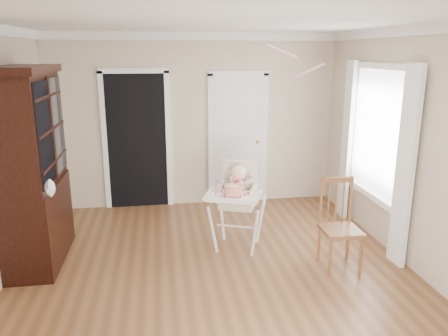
{
  "coord_description": "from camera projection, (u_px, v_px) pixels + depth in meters",
  "views": [
    {
      "loc": [
        -0.55,
        -4.33,
        2.4
      ],
      "look_at": [
        0.19,
        0.61,
        1.08
      ],
      "focal_mm": 35.0,
      "sensor_mm": 36.0,
      "label": 1
    }
  ],
  "objects": [
    {
      "name": "floor",
      "position": [
        215.0,
        277.0,
        4.83
      ],
      "size": [
        5.0,
        5.0,
        0.0
      ],
      "primitive_type": "plane",
      "color": "brown",
      "rests_on": "ground"
    },
    {
      "name": "doorway",
      "position": [
        137.0,
        138.0,
        6.79
      ],
      "size": [
        1.06,
        0.05,
        2.22
      ],
      "color": "black",
      "rests_on": "wall_back"
    },
    {
      "name": "crown_molding",
      "position": [
        214.0,
        27.0,
        4.15
      ],
      "size": [
        4.5,
        5.0,
        0.12
      ],
      "primitive_type": null,
      "color": "white",
      "rests_on": "ceiling"
    },
    {
      "name": "china_cabinet",
      "position": [
        33.0,
        168.0,
        4.94
      ],
      "size": [
        0.6,
        1.34,
        2.27
      ],
      "color": "black",
      "rests_on": "floor"
    },
    {
      "name": "closet_door",
      "position": [
        238.0,
        141.0,
        7.04
      ],
      "size": [
        0.96,
        0.09,
        2.13
      ],
      "color": "white",
      "rests_on": "wall_back"
    },
    {
      "name": "window_right",
      "position": [
        375.0,
        143.0,
        5.58
      ],
      "size": [
        0.13,
        1.84,
        2.3
      ],
      "color": "white",
      "rests_on": "wall_right"
    },
    {
      "name": "ceiling",
      "position": [
        214.0,
        20.0,
        4.14
      ],
      "size": [
        5.0,
        5.0,
        0.0
      ],
      "primitive_type": "plane",
      "rotation": [
        3.14,
        0.0,
        0.0
      ],
      "color": "white",
      "rests_on": "wall_back"
    },
    {
      "name": "streamer",
      "position": [
        282.0,
        51.0,
        4.75
      ],
      "size": [
        0.24,
        0.45,
        0.15
      ],
      "primitive_type": null,
      "rotation": [
        0.26,
        0.0,
        0.44
      ],
      "color": "pink",
      "rests_on": "ceiling"
    },
    {
      "name": "high_chair",
      "position": [
        237.0,
        196.0,
        5.39
      ],
      "size": [
        0.87,
        0.96,
        1.12
      ],
      "rotation": [
        0.0,
        0.0,
        -0.38
      ],
      "color": "white",
      "rests_on": "floor"
    },
    {
      "name": "sippy_cup",
      "position": [
        219.0,
        186.0,
        5.25
      ],
      "size": [
        0.07,
        0.07,
        0.18
      ],
      "rotation": [
        0.0,
        0.0,
        -0.38
      ],
      "color": "#CC7C93",
      "rests_on": "high_chair"
    },
    {
      "name": "cake",
      "position": [
        233.0,
        190.0,
        5.1
      ],
      "size": [
        0.28,
        0.28,
        0.13
      ],
      "color": "silver",
      "rests_on": "high_chair"
    },
    {
      "name": "baby",
      "position": [
        238.0,
        184.0,
        5.37
      ],
      "size": [
        0.29,
        0.3,
        0.46
      ],
      "rotation": [
        0.0,
        0.0,
        -0.38
      ],
      "color": "beige",
      "rests_on": "high_chair"
    },
    {
      "name": "wall_back",
      "position": [
        194.0,
        121.0,
        6.87
      ],
      "size": [
        4.5,
        0.0,
        4.5
      ],
      "primitive_type": "plane",
      "rotation": [
        1.57,
        0.0,
        0.0
      ],
      "color": "beige",
      "rests_on": "floor"
    },
    {
      "name": "wall_right",
      "position": [
        417.0,
        151.0,
        4.81
      ],
      "size": [
        0.0,
        5.0,
        5.0
      ],
      "primitive_type": "plane",
      "rotation": [
        1.57,
        0.0,
        -1.57
      ],
      "color": "beige",
      "rests_on": "floor"
    },
    {
      "name": "dining_chair",
      "position": [
        340.0,
        227.0,
        4.96
      ],
      "size": [
        0.42,
        0.42,
        1.03
      ],
      "rotation": [
        0.0,
        0.0,
        -0.01
      ],
      "color": "brown",
      "rests_on": "floor"
    }
  ]
}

